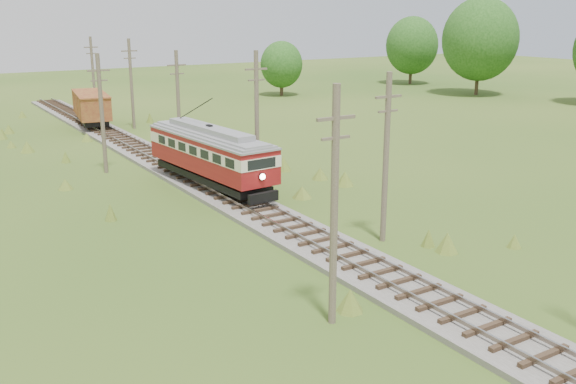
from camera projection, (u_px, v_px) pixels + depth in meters
railbed_main at (196, 179)px, 44.40m from camera, size 3.60×96.00×0.57m
streetcar at (210, 151)px, 41.75m from camera, size 3.80×12.35×5.59m
gondola at (91, 106)px, 64.94m from camera, size 4.26×9.32×2.98m
gravel_pile at (178, 134)px, 59.00m from camera, size 3.37×3.58×1.23m
utility_pole_r_2 at (386, 157)px, 31.84m from camera, size 1.60×0.30×8.60m
utility_pole_r_3 at (257, 118)px, 42.37m from camera, size 1.60×0.30×9.00m
utility_pole_r_4 at (178, 100)px, 52.99m from camera, size 1.60×0.30×8.40m
utility_pole_r_5 at (131, 83)px, 63.76m from camera, size 1.60×0.30×8.90m
utility_pole_r_6 at (93, 74)px, 74.32m from camera, size 1.60×0.30×8.70m
utility_pole_l_a at (334, 206)px, 23.07m from camera, size 1.60×0.30×9.00m
utility_pole_l_b at (102, 113)px, 45.88m from camera, size 1.60×0.30×8.60m
tree_right_4 at (480, 39)px, 89.42m from camera, size 10.50×10.50×13.53m
tree_right_5 at (412, 45)px, 103.94m from camera, size 8.40×8.40×10.82m
tree_mid_b at (281, 65)px, 89.60m from camera, size 5.88×5.88×7.57m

